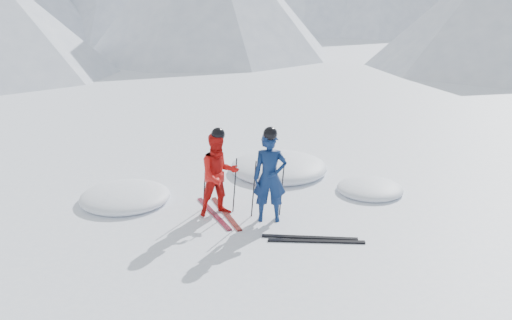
{
  "coord_description": "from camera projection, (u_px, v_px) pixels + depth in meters",
  "views": [
    {
      "loc": [
        -1.8,
        -9.35,
        4.3
      ],
      "look_at": [
        -1.54,
        0.5,
        1.1
      ],
      "focal_mm": 38.0,
      "sensor_mm": 36.0,
      "label": 1
    }
  ],
  "objects": [
    {
      "name": "pole_blue_left",
      "position": [
        254.0,
        189.0,
        10.34
      ],
      "size": [
        0.12,
        0.08,
        1.15
      ],
      "primitive_type": "cylinder",
      "rotation": [
        0.05,
        0.08,
        0.0
      ],
      "color": "black",
      "rests_on": "ground"
    },
    {
      "name": "ski_loose_a",
      "position": [
        310.0,
        237.0,
        9.63
      ],
      "size": [
        1.7,
        0.28,
        0.03
      ],
      "primitive_type": "cube",
      "rotation": [
        0.0,
        0.0,
        1.46
      ],
      "color": "black",
      "rests_on": "ground"
    },
    {
      "name": "ski_worn_right",
      "position": [
        226.0,
        213.0,
        10.65
      ],
      "size": [
        0.64,
        1.64,
        0.03
      ],
      "primitive_type": "cube",
      "rotation": [
        0.0,
        0.0,
        0.33
      ],
      "color": "black",
      "rests_on": "ground"
    },
    {
      "name": "ground",
      "position": [
        338.0,
        223.0,
        10.26
      ],
      "size": [
        160.0,
        160.0,
        0.0
      ],
      "primitive_type": "plane",
      "color": "white",
      "rests_on": "ground"
    },
    {
      "name": "skier_blue",
      "position": [
        270.0,
        177.0,
        10.12
      ],
      "size": [
        0.64,
        0.43,
        1.73
      ],
      "primitive_type": "imported",
      "rotation": [
        0.0,
        0.0,
        -0.03
      ],
      "color": "#0D224F",
      "rests_on": "ground"
    },
    {
      "name": "pole_red_left",
      "position": [
        205.0,
        184.0,
        10.71
      ],
      "size": [
        0.11,
        0.09,
        1.09
      ],
      "primitive_type": "cylinder",
      "rotation": [
        0.06,
        0.08,
        0.0
      ],
      "color": "black",
      "rests_on": "ground"
    },
    {
      "name": "ski_loose_b",
      "position": [
        316.0,
        241.0,
        9.49
      ],
      "size": [
        1.7,
        0.22,
        0.03
      ],
      "primitive_type": "cube",
      "rotation": [
        0.0,
        0.0,
        1.49
      ],
      "color": "black",
      "rests_on": "ground"
    },
    {
      "name": "pole_blue_right",
      "position": [
        282.0,
        187.0,
        10.45
      ],
      "size": [
        0.12,
        0.07,
        1.15
      ],
      "primitive_type": "cylinder",
      "rotation": [
        -0.04,
        0.08,
        0.0
      ],
      "color": "black",
      "rests_on": "ground"
    },
    {
      "name": "skier_red",
      "position": [
        219.0,
        175.0,
        10.39
      ],
      "size": [
        0.97,
        0.87,
        1.64
      ],
      "primitive_type": "imported",
      "rotation": [
        0.0,
        0.0,
        0.37
      ],
      "color": "red",
      "rests_on": "ground"
    },
    {
      "name": "ski_worn_left",
      "position": [
        214.0,
        213.0,
        10.64
      ],
      "size": [
        0.75,
        1.6,
        0.03
      ],
      "primitive_type": "cube",
      "rotation": [
        0.0,
        0.0,
        0.4
      ],
      "color": "black",
      "rests_on": "ground"
    },
    {
      "name": "pole_red_right",
      "position": [
        235.0,
        185.0,
        10.63
      ],
      "size": [
        0.11,
        0.08,
        1.09
      ],
      "primitive_type": "cylinder",
      "rotation": [
        -0.05,
        0.08,
        0.0
      ],
      "color": "black",
      "rests_on": "ground"
    },
    {
      "name": "snow_lumps",
      "position": [
        269.0,
        187.0,
        12.09
      ],
      "size": [
        9.3,
        6.13,
        0.51
      ],
      "color": "white",
      "rests_on": "ground"
    }
  ]
}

